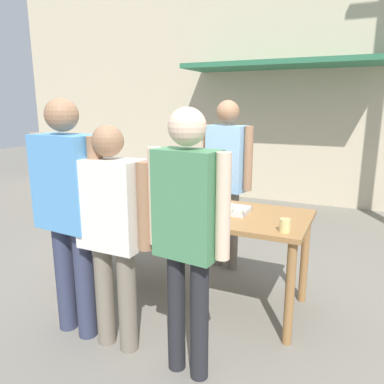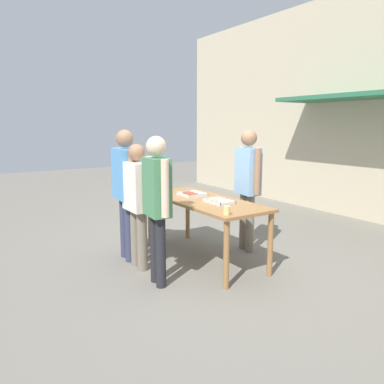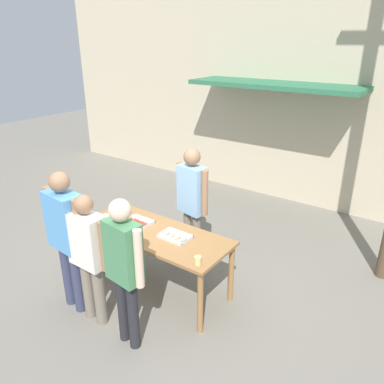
# 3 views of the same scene
# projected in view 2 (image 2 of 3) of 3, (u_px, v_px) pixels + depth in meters

# --- Properties ---
(ground_plane) EXTENTS (24.00, 24.00, 0.00)m
(ground_plane) POSITION_uv_depth(u_px,v_px,m) (203.00, 259.00, 5.35)
(ground_plane) COLOR slate
(building_facade_back) EXTENTS (12.00, 1.11, 4.50)m
(building_facade_back) POSITION_uv_depth(u_px,v_px,m) (375.00, 105.00, 7.10)
(building_facade_back) COLOR beige
(building_facade_back) RESTS_ON ground
(serving_table) EXTENTS (2.05, 0.83, 0.87)m
(serving_table) POSITION_uv_depth(u_px,v_px,m) (204.00, 207.00, 5.22)
(serving_table) COLOR olive
(serving_table) RESTS_ON ground
(food_tray_sausages) EXTENTS (0.37, 0.32, 0.04)m
(food_tray_sausages) POSITION_uv_depth(u_px,v_px,m) (192.00, 194.00, 5.49)
(food_tray_sausages) COLOR silver
(food_tray_sausages) RESTS_ON serving_table
(food_tray_buns) EXTENTS (0.40, 0.26, 0.05)m
(food_tray_buns) POSITION_uv_depth(u_px,v_px,m) (219.00, 202.00, 4.95)
(food_tray_buns) COLOR silver
(food_tray_buns) RESTS_ON serving_table
(condiment_jar_mustard) EXTENTS (0.07, 0.07, 0.08)m
(condiment_jar_mustard) POSITION_uv_depth(u_px,v_px,m) (155.00, 189.00, 5.76)
(condiment_jar_mustard) COLOR #B22319
(condiment_jar_mustard) RESTS_ON serving_table
(condiment_jar_ketchup) EXTENTS (0.07, 0.07, 0.08)m
(condiment_jar_ketchup) POSITION_uv_depth(u_px,v_px,m) (159.00, 190.00, 5.68)
(condiment_jar_ketchup) COLOR #567A38
(condiment_jar_ketchup) RESTS_ON serving_table
(beer_cup) EXTENTS (0.08, 0.08, 0.10)m
(beer_cup) POSITION_uv_depth(u_px,v_px,m) (227.00, 211.00, 4.30)
(beer_cup) COLOR #DBC67A
(beer_cup) RESTS_ON serving_table
(person_server_behind_table) EXTENTS (0.58, 0.28, 1.82)m
(person_server_behind_table) POSITION_uv_depth(u_px,v_px,m) (248.00, 179.00, 5.53)
(person_server_behind_table) COLOR #756B5B
(person_server_behind_table) RESTS_ON ground
(person_customer_holding_hotdog) EXTENTS (0.69, 0.30, 1.82)m
(person_customer_holding_hotdog) POSITION_uv_depth(u_px,v_px,m) (126.00, 184.00, 5.17)
(person_customer_holding_hotdog) COLOR #333851
(person_customer_holding_hotdog) RESTS_ON ground
(person_customer_with_cup) EXTENTS (0.57, 0.26, 1.77)m
(person_customer_with_cup) POSITION_uv_depth(u_px,v_px,m) (157.00, 197.00, 4.32)
(person_customer_with_cup) COLOR #232328
(person_customer_with_cup) RESTS_ON ground
(person_customer_waiting_in_line) EXTENTS (0.65, 0.25, 1.65)m
(person_customer_waiting_in_line) POSITION_uv_depth(u_px,v_px,m) (138.00, 196.00, 4.85)
(person_customer_waiting_in_line) COLOR #756B5B
(person_customer_waiting_in_line) RESTS_ON ground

